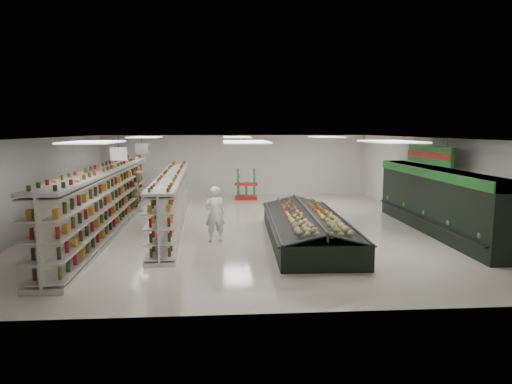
{
  "coord_description": "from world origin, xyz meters",
  "views": [
    {
      "loc": [
        -0.59,
        -16.27,
        3.48
      ],
      "look_at": [
        0.57,
        0.11,
        1.24
      ],
      "focal_mm": 32.0,
      "sensor_mm": 36.0,
      "label": 1
    }
  ],
  "objects": [
    {
      "name": "floor",
      "position": [
        0.0,
        0.0,
        0.0
      ],
      "size": [
        16.0,
        16.0,
        0.0
      ],
      "primitive_type": "plane",
      "color": "beige",
      "rests_on": "ground"
    },
    {
      "name": "hortifruti_banner",
      "position": [
        6.25,
        -1.5,
        2.65
      ],
      "size": [
        0.12,
        3.2,
        0.95
      ],
      "color": "#1B6821",
      "rests_on": "ceiling"
    },
    {
      "name": "shopper_main",
      "position": [
        -0.88,
        -2.24,
        0.88
      ],
      "size": [
        0.71,
        0.54,
        1.76
      ],
      "primitive_type": "imported",
      "rotation": [
        0.0,
        0.0,
        3.34
      ],
      "color": "silver",
      "rests_on": "floor"
    },
    {
      "name": "wall_left",
      "position": [
        -7.0,
        0.0,
        1.6
      ],
      "size": [
        0.02,
        16.0,
        3.2
      ],
      "primitive_type": "cube",
      "color": "white",
      "rests_on": "floor"
    },
    {
      "name": "ceiling",
      "position": [
        0.0,
        0.0,
        3.2
      ],
      "size": [
        14.0,
        16.0,
        0.02
      ],
      "primitive_type": "cube",
      "color": "white",
      "rests_on": "wall_back"
    },
    {
      "name": "wall_front",
      "position": [
        0.0,
        -8.0,
        1.6
      ],
      "size": [
        14.0,
        0.02,
        3.2
      ],
      "primitive_type": "cube",
      "color": "white",
      "rests_on": "floor"
    },
    {
      "name": "aisle_sign_far",
      "position": [
        -3.8,
        2.0,
        2.75
      ],
      "size": [
        0.52,
        0.06,
        0.75
      ],
      "color": "white",
      "rests_on": "ceiling"
    },
    {
      "name": "soda_endcap",
      "position": [
        0.53,
        6.5,
        0.7
      ],
      "size": [
        1.18,
        0.86,
        1.44
      ],
      "rotation": [
        0.0,
        0.0,
        -0.09
      ],
      "color": "#AC1613",
      "rests_on": "floor"
    },
    {
      "name": "gondola_left",
      "position": [
        -4.63,
        -0.42,
        1.0
      ],
      "size": [
        1.25,
        12.59,
        2.18
      ],
      "rotation": [
        0.0,
        0.0,
        0.02
      ],
      "color": "silver",
      "rests_on": "floor"
    },
    {
      "name": "wall_back",
      "position": [
        0.0,
        8.0,
        1.6
      ],
      "size": [
        14.0,
        0.02,
        3.2
      ],
      "primitive_type": "cube",
      "color": "white",
      "rests_on": "floor"
    },
    {
      "name": "wall_right",
      "position": [
        7.0,
        0.0,
        1.6
      ],
      "size": [
        0.02,
        16.0,
        3.2
      ],
      "primitive_type": "cube",
      "color": "white",
      "rests_on": "floor"
    },
    {
      "name": "aisle_sign_near",
      "position": [
        -3.8,
        -2.0,
        2.75
      ],
      "size": [
        0.52,
        0.06,
        0.75
      ],
      "color": "white",
      "rests_on": "ceiling"
    },
    {
      "name": "gondola_center",
      "position": [
        -2.49,
        0.58,
        0.87
      ],
      "size": [
        1.29,
        10.95,
        1.89
      ],
      "rotation": [
        0.0,
        0.0,
        0.04
      ],
      "color": "silver",
      "rests_on": "floor"
    },
    {
      "name": "produce_island",
      "position": [
        2.02,
        -2.29,
        0.46
      ],
      "size": [
        2.64,
        6.8,
        1.01
      ],
      "rotation": [
        0.0,
        0.0,
        -0.03
      ],
      "color": "black",
      "rests_on": "floor"
    },
    {
      "name": "produce_wall_case",
      "position": [
        6.53,
        -1.5,
        1.24
      ],
      "size": [
        0.93,
        8.0,
        2.2
      ],
      "color": "black",
      "rests_on": "floor"
    },
    {
      "name": "shopper_background",
      "position": [
        -4.2,
        3.13,
        0.88
      ],
      "size": [
        0.76,
        0.97,
        1.76
      ],
      "primitive_type": "imported",
      "rotation": [
        0.0,
        0.0,
        1.27
      ],
      "color": "tan",
      "rests_on": "floor"
    }
  ]
}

